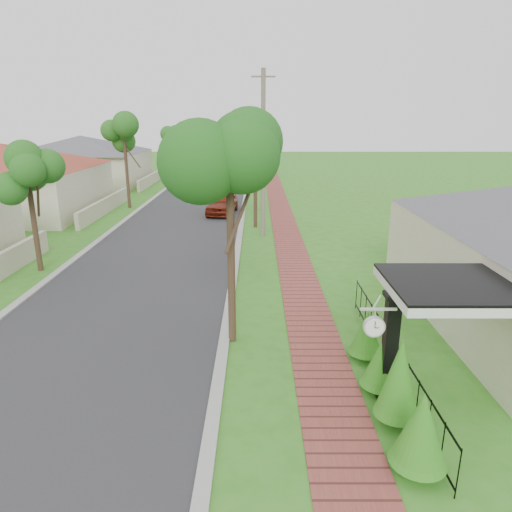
% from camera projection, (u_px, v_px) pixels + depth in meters
% --- Properties ---
extents(ground, '(160.00, 160.00, 0.00)m').
position_uv_depth(ground, '(194.00, 372.00, 11.49)').
color(ground, '#30771C').
rests_on(ground, ground).
extents(road, '(7.00, 120.00, 0.02)m').
position_uv_depth(road, '(189.00, 213.00, 30.64)').
color(road, '#28282B').
rests_on(road, ground).
extents(kerb_right, '(0.30, 120.00, 0.10)m').
position_uv_depth(kerb_right, '(243.00, 213.00, 30.63)').
color(kerb_right, '#9E9E99').
rests_on(kerb_right, ground).
extents(kerb_left, '(0.30, 120.00, 0.10)m').
position_uv_depth(kerb_left, '(134.00, 213.00, 30.64)').
color(kerb_left, '#9E9E99').
rests_on(kerb_left, ground).
extents(sidewalk, '(1.50, 120.00, 0.03)m').
position_uv_depth(sidewalk, '(282.00, 213.00, 30.63)').
color(sidewalk, brown).
rests_on(sidewalk, ground).
extents(porch_post, '(0.48, 0.48, 2.52)m').
position_uv_depth(porch_post, '(389.00, 351.00, 10.20)').
color(porch_post, black).
rests_on(porch_post, ground).
extents(picket_fence, '(0.03, 8.02, 1.00)m').
position_uv_depth(picket_fence, '(390.00, 353.00, 11.33)').
color(picket_fence, black).
rests_on(picket_fence, ground).
extents(street_trees, '(10.70, 37.65, 5.89)m').
position_uv_depth(street_trees, '(200.00, 139.00, 35.88)').
color(street_trees, '#382619').
rests_on(street_trees, ground).
extents(hedge_row, '(0.90, 4.91, 2.05)m').
position_uv_depth(hedge_row, '(392.00, 381.00, 9.66)').
color(hedge_row, '#176213').
rests_on(hedge_row, ground).
extents(far_house_red, '(15.56, 15.56, 4.60)m').
position_uv_depth(far_house_red, '(5.00, 178.00, 29.98)').
color(far_house_red, beige).
rests_on(far_house_red, ground).
extents(far_house_grey, '(15.56, 15.56, 4.60)m').
position_uv_depth(far_house_grey, '(83.00, 160.00, 43.38)').
color(far_house_grey, beige).
rests_on(far_house_grey, ground).
extents(parked_car_red, '(2.14, 4.44, 1.46)m').
position_uv_depth(parked_car_red, '(222.00, 203.00, 30.37)').
color(parked_car_red, maroon).
rests_on(parked_car_red, ground).
extents(parked_car_white, '(1.89, 4.47, 1.44)m').
position_uv_depth(parked_car_white, '(233.00, 170.00, 49.53)').
color(parked_car_white, white).
rests_on(parked_car_white, ground).
extents(near_tree, '(2.38, 2.38, 6.11)m').
position_uv_depth(near_tree, '(230.00, 169.00, 11.70)').
color(near_tree, '#382619').
rests_on(near_tree, ground).
extents(utility_pole, '(1.20, 0.24, 8.50)m').
position_uv_depth(utility_pole, '(263.00, 155.00, 23.53)').
color(utility_pole, '#6F6757').
rests_on(utility_pole, ground).
extents(station_clock, '(0.77, 0.13, 0.65)m').
position_uv_depth(station_clock, '(374.00, 325.00, 9.58)').
color(station_clock, silver).
rests_on(station_clock, ground).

